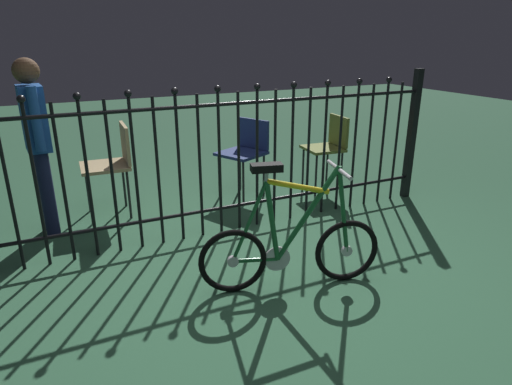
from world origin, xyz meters
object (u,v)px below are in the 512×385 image
Objects in this scene: chair_navy at (246,148)px; chair_tan at (113,160)px; chair_olive at (329,144)px; bicycle at (291,245)px; person_visitor at (37,135)px.

chair_tan is at bearing 178.10° from chair_navy.
chair_tan is 2.27m from chair_olive.
chair_olive is (0.90, -0.22, 0.00)m from chair_navy.
bicycle is 2.30m from person_visitor.
chair_navy is 0.93m from chair_olive.
chair_navy is at bearing -1.90° from chair_tan.
chair_tan is (-0.87, 1.88, 0.24)m from bicycle.
person_visitor is at bearing -162.16° from chair_tan.
chair_navy is at bearing 75.11° from bicycle.
chair_tan is at bearing 173.24° from chair_olive.
bicycle is 1.52× the size of chair_navy.
bicycle reaches higher than chair_navy.
chair_navy is at bearing 166.14° from chair_olive.
bicycle is at bearing -65.21° from chair_tan.
person_visitor reaches higher than chair_tan.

